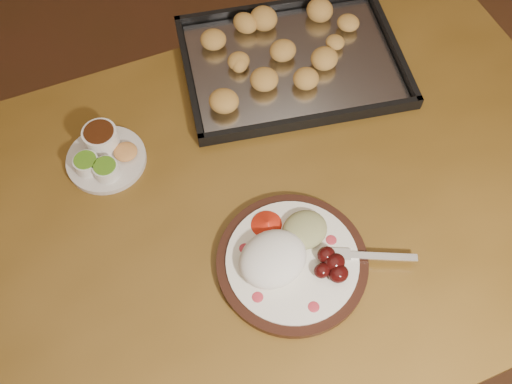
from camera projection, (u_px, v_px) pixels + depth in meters
ground at (243, 293)px, 1.81m from camera, size 4.00×4.00×0.00m
dining_table at (242, 233)px, 1.19m from camera, size 1.65×1.18×0.75m
dinner_plate at (289, 257)px, 1.03m from camera, size 0.33×0.28×0.06m
condiment_saucer at (104, 154)px, 1.14m from camera, size 0.16×0.16×0.05m
baking_tray at (292, 61)px, 1.27m from camera, size 0.58×0.51×0.05m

